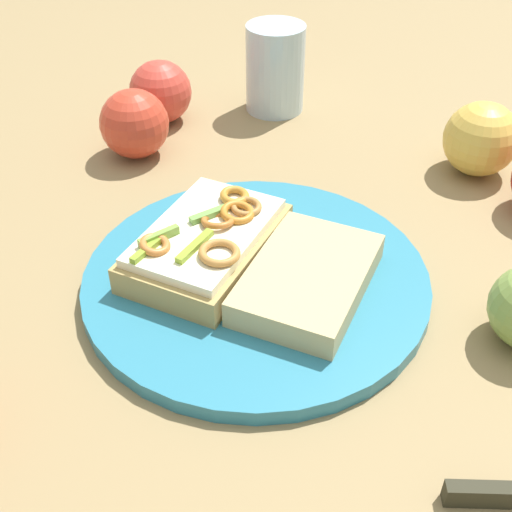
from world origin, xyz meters
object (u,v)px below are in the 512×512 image
at_px(apple_5, 481,139).
at_px(knife, 500,496).
at_px(sandwich, 207,243).
at_px(apple_1, 161,92).
at_px(apple_2, 134,124).
at_px(plate, 256,280).
at_px(bread_slice_side, 308,279).
at_px(drinking_glass, 275,68).

distance_m(apple_5, knife, 0.42).
distance_m(sandwich, apple_1, 0.31).
distance_m(apple_1, apple_5, 0.39).
height_order(sandwich, apple_2, apple_2).
distance_m(plate, apple_1, 0.35).
relative_size(plate, bread_slice_side, 2.18).
xyz_separation_m(plate, apple_1, (-0.35, 0.01, 0.03)).
bearing_deg(knife, sandwich, 132.31).
relative_size(plate, apple_5, 3.75).
xyz_separation_m(plate, drinking_glass, (-0.32, 0.16, 0.05)).
distance_m(apple_5, drinking_glass, 0.27).
distance_m(apple_2, knife, 0.54).
distance_m(plate, bread_slice_side, 0.05).
bearing_deg(knife, apple_5, 79.49).
xyz_separation_m(bread_slice_side, apple_5, (-0.13, 0.27, 0.01)).
xyz_separation_m(apple_5, drinking_glass, (-0.23, -0.14, 0.01)).
relative_size(plate, apple_1, 3.96).
distance_m(plate, apple_5, 0.32).
xyz_separation_m(apple_5, knife, (0.35, -0.24, -0.03)).
xyz_separation_m(sandwich, knife, (0.29, 0.10, -0.03)).
bearing_deg(apple_5, bread_slice_side, -65.24).
relative_size(apple_1, apple_2, 0.98).
relative_size(apple_2, knife, 0.76).
distance_m(bread_slice_side, apple_5, 0.30).
distance_m(sandwich, knife, 0.31).
xyz_separation_m(sandwich, apple_5, (-0.05, 0.34, 0.01)).
relative_size(plate, apple_2, 3.87).
distance_m(sandwich, bread_slice_side, 0.10).
relative_size(bread_slice_side, apple_5, 1.72).
bearing_deg(bread_slice_side, apple_1, 49.39).
bearing_deg(drinking_glass, plate, -26.45).
relative_size(apple_2, apple_5, 0.97).
relative_size(sandwich, apple_2, 2.31).
height_order(plate, sandwich, sandwich).
bearing_deg(plate, knife, 13.73).
xyz_separation_m(plate, apple_2, (-0.27, -0.04, 0.03)).
relative_size(apple_5, knife, 0.78).
bearing_deg(apple_2, knife, 10.79).
height_order(sandwich, apple_5, apple_5).
bearing_deg(apple_1, apple_2, -35.47).
bearing_deg(drinking_glass, apple_1, -99.31).
bearing_deg(plate, apple_5, 106.21).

